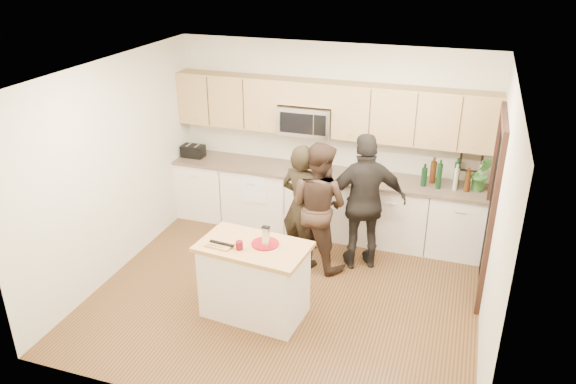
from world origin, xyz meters
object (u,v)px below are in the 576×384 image
(toaster, at_px, (193,151))
(woman_center, at_px, (318,206))
(island, at_px, (254,279))
(woman_right, at_px, (365,203))
(woman_left, at_px, (302,206))

(toaster, height_order, woman_center, woman_center)
(island, height_order, toaster, toaster)
(island, bearing_deg, woman_center, 79.22)
(island, relative_size, woman_center, 0.74)
(woman_right, bearing_deg, woman_left, -10.81)
(island, height_order, woman_center, woman_center)
(woman_left, xyz_separation_m, woman_right, (0.77, 0.18, 0.08))
(woman_left, relative_size, woman_right, 0.91)
(woman_center, height_order, woman_right, woman_right)
(woman_center, bearing_deg, woman_left, 27.11)
(woman_center, xyz_separation_m, woman_right, (0.57, 0.16, 0.06))
(woman_left, bearing_deg, woman_center, -155.10)
(toaster, relative_size, woman_center, 0.20)
(toaster, distance_m, woman_right, 2.88)
(island, bearing_deg, woman_left, 87.73)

